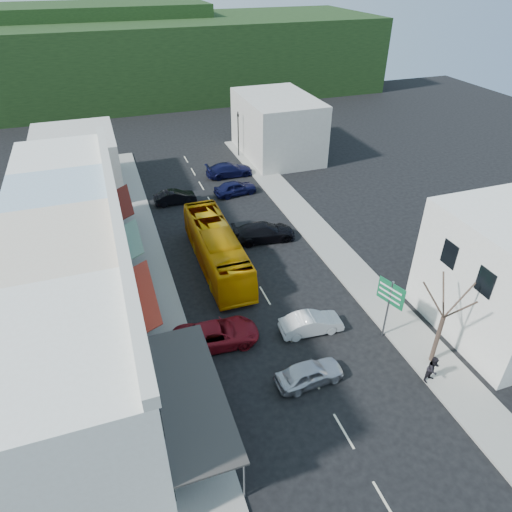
% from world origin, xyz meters
% --- Properties ---
extents(ground, '(120.00, 120.00, 0.00)m').
position_xyz_m(ground, '(0.00, 0.00, 0.00)').
color(ground, black).
rests_on(ground, ground).
extents(sidewalk_left, '(3.00, 52.00, 0.15)m').
position_xyz_m(sidewalk_left, '(-7.50, 10.00, 0.07)').
color(sidewalk_left, gray).
rests_on(sidewalk_left, ground).
extents(sidewalk_right, '(3.00, 52.00, 0.15)m').
position_xyz_m(sidewalk_right, '(7.50, 10.00, 0.07)').
color(sidewalk_right, gray).
rests_on(sidewalk_right, ground).
extents(shopfront_row, '(8.25, 30.00, 8.00)m').
position_xyz_m(shopfront_row, '(-12.49, 5.00, 4.00)').
color(shopfront_row, silver).
rests_on(shopfront_row, ground).
extents(distant_block_left, '(8.00, 10.00, 6.00)m').
position_xyz_m(distant_block_left, '(-12.00, 27.00, 3.00)').
color(distant_block_left, '#B7B2A8').
rests_on(distant_block_left, ground).
extents(distant_block_right, '(8.00, 12.00, 7.00)m').
position_xyz_m(distant_block_right, '(11.00, 30.00, 3.50)').
color(distant_block_right, '#B7B2A8').
rests_on(distant_block_right, ground).
extents(hillside, '(80.00, 26.00, 14.00)m').
position_xyz_m(hillside, '(-1.45, 65.09, 6.73)').
color(hillside, black).
rests_on(hillside, ground).
extents(bus, '(2.52, 11.60, 3.10)m').
position_xyz_m(bus, '(-2.27, 8.82, 1.55)').
color(bus, orange).
rests_on(bus, ground).
extents(car_silver, '(4.50, 2.06, 1.40)m').
position_xyz_m(car_silver, '(-0.34, -4.38, 0.70)').
color(car_silver, silver).
rests_on(car_silver, ground).
extents(car_white, '(4.51, 2.07, 1.40)m').
position_xyz_m(car_white, '(1.55, -0.54, 0.70)').
color(car_white, silver).
rests_on(car_white, ground).
extents(car_red, '(4.71, 2.18, 1.40)m').
position_xyz_m(car_red, '(-4.58, 0.42, 0.70)').
color(car_red, maroon).
rests_on(car_red, ground).
extents(car_black_near, '(4.64, 2.22, 1.40)m').
position_xyz_m(car_black_near, '(2.56, 11.35, 0.70)').
color(car_black_near, black).
rests_on(car_black_near, ground).
extents(car_navy_mid, '(4.58, 2.30, 1.40)m').
position_xyz_m(car_navy_mid, '(2.86, 20.76, 0.70)').
color(car_navy_mid, black).
rests_on(car_navy_mid, ground).
extents(car_black_far, '(4.44, 1.90, 1.40)m').
position_xyz_m(car_black_far, '(-3.39, 20.82, 0.70)').
color(car_black_far, black).
rests_on(car_black_far, ground).
extents(car_navy_far, '(4.52, 1.89, 1.40)m').
position_xyz_m(car_navy_far, '(3.59, 25.51, 0.70)').
color(car_navy_far, black).
rests_on(car_navy_far, ground).
extents(pedestrian_left, '(0.58, 0.70, 1.70)m').
position_xyz_m(pedestrian_left, '(-8.42, 3.22, 1.00)').
color(pedestrian_left, black).
rests_on(pedestrian_left, sidewalk_left).
extents(pedestrian_right, '(0.78, 0.59, 1.70)m').
position_xyz_m(pedestrian_right, '(6.30, -6.70, 1.00)').
color(pedestrian_right, black).
rests_on(pedestrian_right, sidewalk_right).
extents(direction_sign, '(1.38, 2.10, 4.37)m').
position_xyz_m(direction_sign, '(5.80, -2.45, 2.19)').
color(direction_sign, '#106036').
rests_on(direction_sign, ground).
extents(street_tree, '(3.48, 3.48, 7.06)m').
position_xyz_m(street_tree, '(7.35, -5.38, 3.53)').
color(street_tree, '#3A2920').
rests_on(street_tree, ground).
extents(traffic_signal, '(0.95, 1.30, 5.48)m').
position_xyz_m(traffic_signal, '(6.33, 30.79, 2.74)').
color(traffic_signal, black).
rests_on(traffic_signal, ground).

